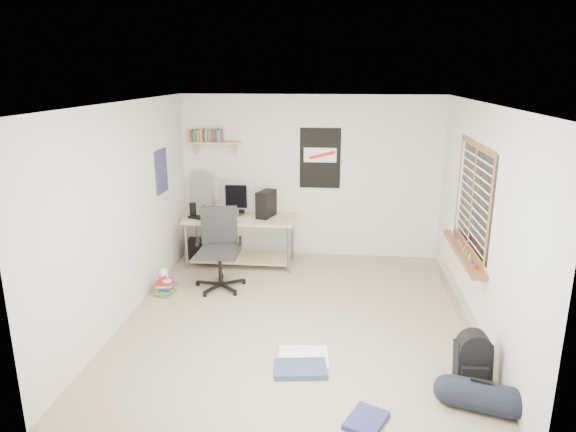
# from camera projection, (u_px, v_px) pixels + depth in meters

# --- Properties ---
(floor) EXTENTS (4.00, 4.50, 0.01)m
(floor) POSITION_uv_depth(u_px,v_px,m) (297.00, 318.00, 6.11)
(floor) COLOR gray
(floor) RESTS_ON ground
(ceiling) EXTENTS (4.00, 4.50, 0.01)m
(ceiling) POSITION_uv_depth(u_px,v_px,m) (298.00, 103.00, 5.43)
(ceiling) COLOR white
(ceiling) RESTS_ON ground
(back_wall) EXTENTS (4.00, 0.01, 2.50)m
(back_wall) POSITION_uv_depth(u_px,v_px,m) (310.00, 177.00, 7.93)
(back_wall) COLOR silver
(back_wall) RESTS_ON ground
(left_wall) EXTENTS (0.01, 4.50, 2.50)m
(left_wall) POSITION_uv_depth(u_px,v_px,m) (126.00, 212.00, 5.97)
(left_wall) COLOR silver
(left_wall) RESTS_ON ground
(right_wall) EXTENTS (0.01, 4.50, 2.50)m
(right_wall) POSITION_uv_depth(u_px,v_px,m) (481.00, 222.00, 5.56)
(right_wall) COLOR silver
(right_wall) RESTS_ON ground
(desk) EXTENTS (1.70, 0.88, 0.74)m
(desk) POSITION_uv_depth(u_px,v_px,m) (241.00, 241.00, 7.72)
(desk) COLOR #D3B492
(desk) RESTS_ON floor
(monitor_left) EXTENTS (0.45, 0.30, 0.49)m
(monitor_left) POSITION_uv_depth(u_px,v_px,m) (204.00, 196.00, 7.86)
(monitor_left) COLOR #B2B1B7
(monitor_left) RESTS_ON desk
(monitor_right) EXTENTS (0.36, 0.09, 0.39)m
(monitor_right) POSITION_uv_depth(u_px,v_px,m) (237.00, 203.00, 7.60)
(monitor_right) COLOR #9D9DA1
(monitor_right) RESTS_ON desk
(pc_tower) EXTENTS (0.28, 0.41, 0.39)m
(pc_tower) POSITION_uv_depth(u_px,v_px,m) (266.00, 204.00, 7.58)
(pc_tower) COLOR black
(pc_tower) RESTS_ON desk
(keyboard) EXTENTS (0.47, 0.30, 0.02)m
(keyboard) POSITION_uv_depth(u_px,v_px,m) (203.00, 218.00, 7.52)
(keyboard) COLOR black
(keyboard) RESTS_ON desk
(speaker_left) EXTENTS (0.12, 0.12, 0.19)m
(speaker_left) POSITION_uv_depth(u_px,v_px,m) (193.00, 209.00, 7.65)
(speaker_left) COLOR black
(speaker_left) RESTS_ON desk
(speaker_right) EXTENTS (0.09, 0.09, 0.16)m
(speaker_right) POSITION_uv_depth(u_px,v_px,m) (242.00, 208.00, 7.80)
(speaker_right) COLOR black
(speaker_right) RESTS_ON desk
(office_chair) EXTENTS (0.84, 0.84, 1.09)m
(office_chair) POSITION_uv_depth(u_px,v_px,m) (220.00, 254.00, 6.81)
(office_chair) COLOR #242326
(office_chair) RESTS_ON floor
(wall_shelf) EXTENTS (0.80, 0.22, 0.24)m
(wall_shelf) POSITION_uv_depth(u_px,v_px,m) (215.00, 143.00, 7.82)
(wall_shelf) COLOR tan
(wall_shelf) RESTS_ON back_wall
(poster_back_wall) EXTENTS (0.62, 0.03, 0.92)m
(poster_back_wall) POSITION_uv_depth(u_px,v_px,m) (320.00, 158.00, 7.80)
(poster_back_wall) COLOR black
(poster_back_wall) RESTS_ON back_wall
(poster_left_wall) EXTENTS (0.02, 0.42, 0.60)m
(poster_left_wall) POSITION_uv_depth(u_px,v_px,m) (161.00, 171.00, 7.05)
(poster_left_wall) COLOR navy
(poster_left_wall) RESTS_ON left_wall
(window) EXTENTS (0.10, 1.50, 1.26)m
(window) POSITION_uv_depth(u_px,v_px,m) (471.00, 197.00, 5.80)
(window) COLOR brown
(window) RESTS_ON right_wall
(baseboard_heater) EXTENTS (0.08, 2.50, 0.18)m
(baseboard_heater) POSITION_uv_depth(u_px,v_px,m) (461.00, 307.00, 6.17)
(baseboard_heater) COLOR #B7B2A8
(baseboard_heater) RESTS_ON floor
(backpack) EXTENTS (0.33, 0.27, 0.42)m
(backpack) POSITION_uv_depth(u_px,v_px,m) (472.00, 364.00, 4.76)
(backpack) COLOR black
(backpack) RESTS_ON floor
(duffel_bag) EXTENTS (0.34, 0.34, 0.53)m
(duffel_bag) POSITION_uv_depth(u_px,v_px,m) (480.00, 396.00, 4.40)
(duffel_bag) COLOR black
(duffel_bag) RESTS_ON floor
(tshirt) EXTENTS (0.54, 0.47, 0.04)m
(tshirt) POSITION_uv_depth(u_px,v_px,m) (303.00, 358.00, 5.21)
(tshirt) COLOR white
(tshirt) RESTS_ON floor
(jeans_a) EXTENTS (0.55, 0.39, 0.06)m
(jeans_a) POSITION_uv_depth(u_px,v_px,m) (300.00, 369.00, 4.99)
(jeans_a) COLOR navy
(jeans_a) RESTS_ON floor
(jeans_b) EXTENTS (0.41, 0.46, 0.05)m
(jeans_b) POSITION_uv_depth(u_px,v_px,m) (366.00, 420.00, 4.26)
(jeans_b) COLOR navy
(jeans_b) RESTS_ON floor
(book_stack) EXTENTS (0.45, 0.38, 0.30)m
(book_stack) POSITION_uv_depth(u_px,v_px,m) (167.00, 284.00, 6.68)
(book_stack) COLOR olive
(book_stack) RESTS_ON floor
(desk_lamp) EXTENTS (0.12, 0.19, 0.19)m
(desk_lamp) POSITION_uv_depth(u_px,v_px,m) (166.00, 268.00, 6.60)
(desk_lamp) COLOR white
(desk_lamp) RESTS_ON book_stack
(subwoofer) EXTENTS (0.28, 0.28, 0.30)m
(subwoofer) POSITION_uv_depth(u_px,v_px,m) (197.00, 249.00, 8.06)
(subwoofer) COLOR black
(subwoofer) RESTS_ON floor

